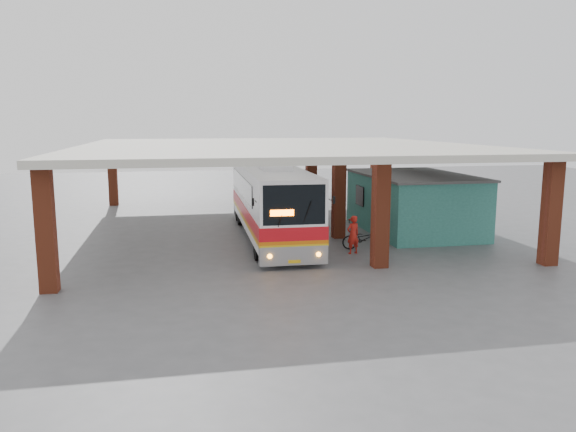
% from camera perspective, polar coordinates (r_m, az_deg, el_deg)
% --- Properties ---
extents(ground, '(90.00, 90.00, 0.00)m').
position_cam_1_polar(ground, '(25.37, 0.48, -3.83)').
color(ground, '#515154').
rests_on(ground, ground).
extents(brick_columns, '(20.10, 21.60, 4.35)m').
position_cam_1_polar(brick_columns, '(30.10, 1.23, 2.50)').
color(brick_columns, maroon).
rests_on(brick_columns, ground).
extents(canopy_roof, '(21.00, 23.00, 0.30)m').
position_cam_1_polar(canopy_roof, '(31.19, -1.03, 7.03)').
color(canopy_roof, beige).
rests_on(canopy_roof, brick_columns).
extents(shop_building, '(5.20, 8.20, 3.11)m').
position_cam_1_polar(shop_building, '(31.12, 12.61, 1.36)').
color(shop_building, '#2C6F62').
rests_on(shop_building, ground).
extents(coach_bus, '(3.08, 13.34, 3.87)m').
position_cam_1_polar(coach_bus, '(28.45, -1.76, 1.57)').
color(coach_bus, white).
rests_on(coach_bus, ground).
extents(motorcycle, '(2.09, 1.18, 1.04)m').
position_cam_1_polar(motorcycle, '(26.24, 7.70, -2.30)').
color(motorcycle, black).
rests_on(motorcycle, ground).
extents(pedestrian, '(0.73, 0.59, 1.74)m').
position_cam_1_polar(pedestrian, '(25.34, 6.62, -1.90)').
color(pedestrian, red).
rests_on(pedestrian, ground).
extents(red_chair, '(0.52, 0.52, 0.79)m').
position_cam_1_polar(red_chair, '(32.97, 6.80, -0.13)').
color(red_chair, red).
rests_on(red_chair, ground).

